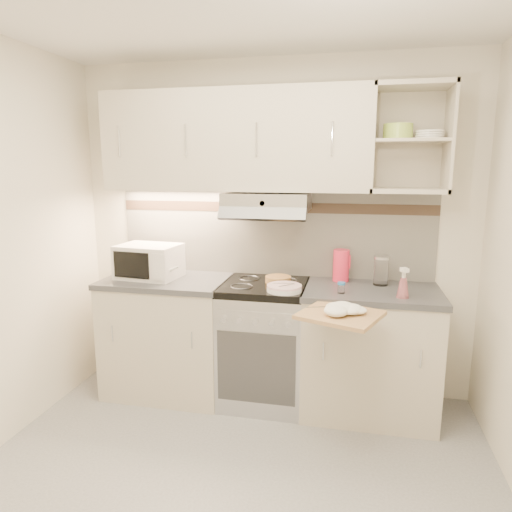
# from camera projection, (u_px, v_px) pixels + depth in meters

# --- Properties ---
(ground) EXTENTS (3.00, 3.00, 0.00)m
(ground) POSITION_uv_depth(u_px,v_px,m) (224.00, 501.00, 2.39)
(ground) COLOR #98989B
(ground) RESTS_ON ground
(room_shell) EXTENTS (3.04, 2.84, 2.52)m
(room_shell) POSITION_uv_depth(u_px,v_px,m) (239.00, 185.00, 2.42)
(room_shell) COLOR silver
(room_shell) RESTS_ON ground
(base_cabinet_left) EXTENTS (0.90, 0.60, 0.86)m
(base_cabinet_left) POSITION_uv_depth(u_px,v_px,m) (169.00, 337.00, 3.51)
(base_cabinet_left) COLOR beige
(base_cabinet_left) RESTS_ON ground
(worktop_left) EXTENTS (0.92, 0.62, 0.04)m
(worktop_left) POSITION_uv_depth(u_px,v_px,m) (167.00, 281.00, 3.43)
(worktop_left) COLOR #47474C
(worktop_left) RESTS_ON base_cabinet_left
(base_cabinet_right) EXTENTS (0.90, 0.60, 0.86)m
(base_cabinet_right) POSITION_uv_depth(u_px,v_px,m) (369.00, 354.00, 3.20)
(base_cabinet_right) COLOR beige
(base_cabinet_right) RESTS_ON ground
(worktop_right) EXTENTS (0.92, 0.62, 0.04)m
(worktop_right) POSITION_uv_depth(u_px,v_px,m) (372.00, 292.00, 3.12)
(worktop_right) COLOR #47474C
(worktop_right) RESTS_ON base_cabinet_right
(electric_range) EXTENTS (0.60, 0.60, 0.90)m
(electric_range) POSITION_uv_depth(u_px,v_px,m) (264.00, 342.00, 3.35)
(electric_range) COLOR #B7B7BC
(electric_range) RESTS_ON ground
(microwave) EXTENTS (0.47, 0.37, 0.25)m
(microwave) POSITION_uv_depth(u_px,v_px,m) (149.00, 261.00, 3.42)
(microwave) COLOR silver
(microwave) RESTS_ON worktop_left
(watering_can) EXTENTS (0.24, 0.12, 0.20)m
(watering_can) POSITION_uv_depth(u_px,v_px,m) (159.00, 272.00, 3.32)
(watering_can) COLOR silver
(watering_can) RESTS_ON worktop_left
(plate_stack) EXTENTS (0.24, 0.24, 0.05)m
(plate_stack) POSITION_uv_depth(u_px,v_px,m) (284.00, 288.00, 3.06)
(plate_stack) COLOR white
(plate_stack) RESTS_ON electric_range
(bread_loaf) EXTENTS (0.19, 0.19, 0.05)m
(bread_loaf) POSITION_uv_depth(u_px,v_px,m) (278.00, 279.00, 3.29)
(bread_loaf) COLOR olive
(bread_loaf) RESTS_ON electric_range
(pink_pitcher) EXTENTS (0.12, 0.12, 0.23)m
(pink_pitcher) POSITION_uv_depth(u_px,v_px,m) (341.00, 265.00, 3.32)
(pink_pitcher) COLOR #F5294A
(pink_pitcher) RESTS_ON worktop_right
(glass_jar) EXTENTS (0.11, 0.11, 0.21)m
(glass_jar) POSITION_uv_depth(u_px,v_px,m) (381.00, 270.00, 3.20)
(glass_jar) COLOR white
(glass_jar) RESTS_ON worktop_right
(spice_jar) EXTENTS (0.05, 0.05, 0.08)m
(spice_jar) POSITION_uv_depth(u_px,v_px,m) (341.00, 288.00, 3.01)
(spice_jar) COLOR white
(spice_jar) RESTS_ON worktop_right
(spray_bottle) EXTENTS (0.08, 0.08, 0.21)m
(spray_bottle) POSITION_uv_depth(u_px,v_px,m) (403.00, 285.00, 2.90)
(spray_bottle) COLOR pink
(spray_bottle) RESTS_ON worktop_right
(cutting_board) EXTENTS (0.54, 0.52, 0.02)m
(cutting_board) POSITION_uv_depth(u_px,v_px,m) (340.00, 315.00, 2.66)
(cutting_board) COLOR tan
(cutting_board) RESTS_ON base_cabinet_right
(dish_towel) EXTENTS (0.29, 0.25, 0.07)m
(dish_towel) POSITION_uv_depth(u_px,v_px,m) (346.00, 310.00, 2.60)
(dish_towel) COLOR white
(dish_towel) RESTS_ON cutting_board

